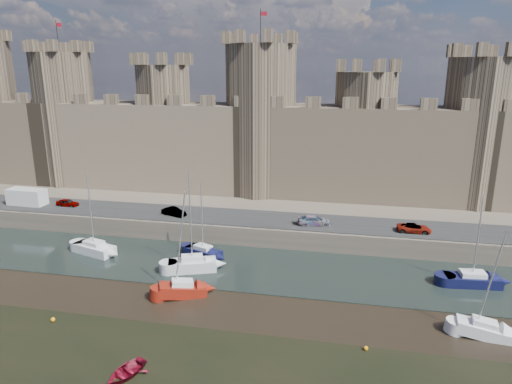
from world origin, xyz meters
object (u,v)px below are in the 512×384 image
at_px(van, 27,197).
at_px(sailboat_3, 472,279).
at_px(car_2, 314,221).
at_px(car_1, 174,212).
at_px(sailboat_1, 203,252).
at_px(sailboat_2, 192,264).
at_px(sailboat_0, 94,248).
at_px(car_0, 67,203).
at_px(sailboat_5, 484,329).
at_px(car_3, 414,228).
at_px(sailboat_4, 183,289).

xyz_separation_m(van, sailboat_3, (59.39, -9.20, -2.96)).
bearing_deg(car_2, van, 77.36).
distance_m(car_1, sailboat_1, 9.92).
relative_size(sailboat_2, sailboat_3, 1.17).
relative_size(car_2, sailboat_2, 0.37).
distance_m(car_1, sailboat_0, 11.50).
distance_m(car_0, sailboat_1, 24.83).
distance_m(car_2, sailboat_5, 24.48).
bearing_deg(sailboat_3, car_3, 115.32).
xyz_separation_m(sailboat_1, sailboat_4, (0.96, -9.60, 0.04)).
height_order(sailboat_2, sailboat_5, sailboat_2).
xyz_separation_m(car_3, sailboat_3, (4.98, -8.41, -2.31)).
relative_size(car_0, sailboat_1, 0.35).
bearing_deg(sailboat_3, sailboat_4, -169.65).
distance_m(car_3, sailboat_2, 27.30).
relative_size(sailboat_2, sailboat_4, 1.04).
bearing_deg(car_0, van, 97.63).
bearing_deg(sailboat_4, sailboat_2, 74.87).
distance_m(van, sailboat_3, 60.17).
bearing_deg(sailboat_4, car_2, 30.44).
xyz_separation_m(car_2, sailboat_4, (-11.74, -16.82, -2.33)).
xyz_separation_m(van, sailboat_2, (29.45, -11.65, -2.84)).
bearing_deg(car_0, sailboat_4, -124.02).
distance_m(car_1, sailboat_3, 37.44).
distance_m(sailboat_2, sailboat_4, 5.77).
height_order(car_0, car_3, car_3).
bearing_deg(car_0, sailboat_3, -97.96).
relative_size(van, sailboat_5, 0.58).
bearing_deg(sailboat_1, sailboat_3, 20.17).
bearing_deg(sailboat_2, sailboat_0, 150.12).
height_order(sailboat_3, sailboat_4, sailboat_4).
height_order(car_2, sailboat_2, sailboat_2).
bearing_deg(sailboat_3, car_1, 161.24).
distance_m(sailboat_0, sailboat_2, 13.65).
xyz_separation_m(van, sailboat_0, (16.01, -9.34, -2.93)).
bearing_deg(sailboat_0, car_0, 152.02).
bearing_deg(sailboat_1, sailboat_4, -61.35).
bearing_deg(car_1, sailboat_4, -137.10).
relative_size(car_3, van, 0.73).
height_order(car_3, sailboat_1, sailboat_1).
bearing_deg(sailboat_0, sailboat_4, -11.89).
relative_size(car_3, sailboat_2, 0.36).
height_order(car_0, car_1, car_1).
bearing_deg(sailboat_3, van, 165.85).
distance_m(van, sailboat_5, 61.15).
height_order(car_1, sailboat_0, sailboat_0).
bearing_deg(car_3, sailboat_1, 105.71).
relative_size(van, sailboat_3, 0.58).
xyz_separation_m(car_0, sailboat_4, (24.24, -17.90, -2.26)).
bearing_deg(van, car_2, 1.77).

